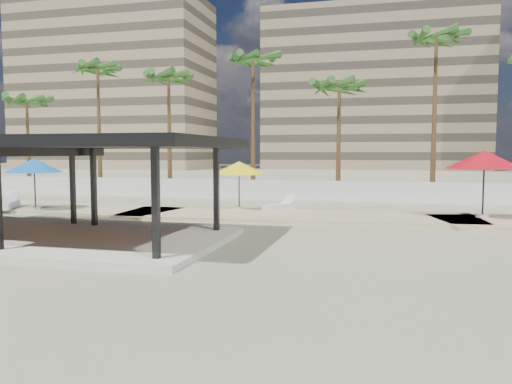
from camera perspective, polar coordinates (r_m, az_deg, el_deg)
ground at (r=16.54m, az=-6.77°, el=-5.87°), size 200.00×200.00×0.00m
promenade at (r=23.36m, az=4.63°, el=-2.64°), size 44.45×7.97×0.24m
boundary_wall at (r=31.82m, az=3.59°, el=0.26°), size 56.00×0.30×1.20m
building_west at (r=96.75m, az=-15.89°, el=11.70°), size 34.00×16.00×32.40m
building_mid at (r=93.88m, az=13.26°, el=11.36°), size 38.00×16.00×30.40m
pavilion_central at (r=16.58m, az=-15.42°, el=1.21°), size 6.82×6.82×3.46m
umbrella_b at (r=24.72m, az=-1.95°, el=2.76°), size 3.08×3.08×2.36m
umbrella_c at (r=23.52m, az=24.65°, el=3.36°), size 3.33×3.33×2.89m
umbrella_f at (r=26.72m, az=-24.02°, el=2.76°), size 3.66×3.66×2.50m
lounger_a at (r=27.93m, az=-26.54°, el=-1.29°), size 1.43×2.18×0.79m
lounger_b at (r=24.23m, az=2.76°, el=-1.67°), size 1.56×1.94×0.72m
palm_a at (r=43.08m, az=-24.73°, el=9.09°), size 3.00×3.00×7.77m
palm_b at (r=40.21m, az=-17.64°, el=12.72°), size 3.00×3.00×10.04m
palm_c at (r=36.78m, az=-9.96°, el=12.28°), size 3.00×3.00×9.12m
palm_d at (r=35.72m, az=-0.34°, el=14.25°), size 3.00×3.00×10.21m
palm_e at (r=33.94m, az=9.49°, el=11.32°), size 3.00×3.00×8.11m
palm_f at (r=34.59m, az=19.92°, el=15.55°), size 3.00×3.00×11.01m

